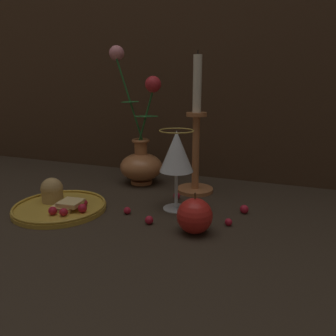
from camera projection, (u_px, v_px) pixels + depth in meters
ground_plane at (139, 205)px, 0.81m from camera, size 2.40×2.40×0.00m
vase at (141, 156)px, 0.96m from camera, size 0.16×0.12×0.39m
plate_with_pastries at (59, 203)px, 0.77m from camera, size 0.22×0.22×0.07m
wine_glass at (176, 154)px, 0.75m from camera, size 0.08×0.08×0.19m
candlestick at (196, 146)px, 0.87m from camera, size 0.10×0.10×0.37m
apple_beside_vase at (195, 216)px, 0.65m from camera, size 0.07×0.07×0.08m
berry_near_plate at (177, 196)px, 0.84m from camera, size 0.02×0.02×0.02m
berry_front_center at (149, 220)px, 0.70m from camera, size 0.02×0.02×0.02m
berry_by_glass_stem at (244, 209)px, 0.75m from camera, size 0.02×0.02×0.02m
berry_under_candlestick at (228, 222)px, 0.69m from camera, size 0.02×0.02×0.02m
berry_far_right at (125, 210)px, 0.75m from camera, size 0.02×0.02×0.02m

